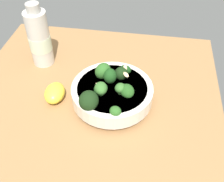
% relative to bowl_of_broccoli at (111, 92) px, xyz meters
% --- Properties ---
extents(ground_plane, '(0.65, 0.65, 0.04)m').
position_rel_bowl_of_broccoli_xyz_m(ground_plane, '(-0.05, 0.00, -0.06)').
color(ground_plane, '#996D42').
extents(bowl_of_broccoli, '(0.20, 0.20, 0.09)m').
position_rel_bowl_of_broccoli_xyz_m(bowl_of_broccoli, '(0.00, 0.00, 0.00)').
color(bowl_of_broccoli, silver).
rests_on(bowl_of_broccoli, ground_plane).
extents(lemon_wedge, '(0.05, 0.07, 0.04)m').
position_rel_bowl_of_broccoli_xyz_m(lemon_wedge, '(-0.14, -0.01, -0.02)').
color(lemon_wedge, yellow).
rests_on(lemon_wedge, ground_plane).
extents(bottle_tall, '(0.06, 0.06, 0.18)m').
position_rel_bowl_of_broccoli_xyz_m(bottle_tall, '(-0.22, 0.13, 0.04)').
color(bottle_tall, beige).
rests_on(bottle_tall, ground_plane).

